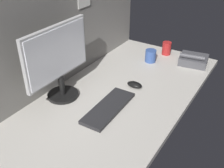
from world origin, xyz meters
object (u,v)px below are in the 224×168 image
(monitor, at_px, (58,59))
(desk_phone, at_px, (193,60))
(keyboard, at_px, (109,108))
(mug_ceramic_blue, at_px, (151,56))
(mug_red_plastic, at_px, (167,48))
(mouse, at_px, (135,85))

(monitor, height_order, desk_phone, monitor)
(keyboard, bearing_deg, mug_ceramic_blue, 3.67)
(monitor, height_order, keyboard, monitor)
(desk_phone, bearing_deg, mug_red_plastic, 78.00)
(monitor, relative_size, desk_phone, 2.14)
(monitor, height_order, mug_ceramic_blue, monitor)
(desk_phone, bearing_deg, keyboard, 164.76)
(monitor, xyz_separation_m, keyboard, (0.04, -0.30, -0.23))
(mug_ceramic_blue, xyz_separation_m, desk_phone, (0.13, -0.27, -0.01))
(keyboard, relative_size, mug_red_plastic, 3.81)
(mug_ceramic_blue, relative_size, mug_red_plastic, 1.14)
(mug_ceramic_blue, bearing_deg, mouse, -169.13)
(keyboard, relative_size, mouse, 3.85)
(monitor, distance_m, keyboard, 0.38)
(mug_red_plastic, bearing_deg, mug_ceramic_blue, 164.82)
(mouse, distance_m, mug_red_plastic, 0.55)
(monitor, distance_m, mug_ceramic_blue, 0.75)
(monitor, bearing_deg, mug_ceramic_blue, -19.17)
(desk_phone, bearing_deg, mug_ceramic_blue, 115.24)
(keyboard, distance_m, desk_phone, 0.81)
(monitor, distance_m, mug_red_plastic, 0.93)
(monitor, height_order, mouse, monitor)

